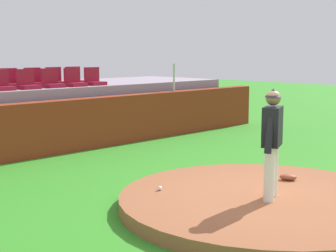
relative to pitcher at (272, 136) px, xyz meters
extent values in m
plane|color=#328D23|center=(0.09, 0.17, -1.21)|extent=(60.00, 60.00, 0.00)
cylinder|color=#965635|center=(0.09, 0.17, -1.10)|extent=(4.66, 4.66, 0.21)
cylinder|color=white|center=(-0.16, -0.07, -0.58)|extent=(0.16, 0.16, 0.84)
cylinder|color=white|center=(0.16, 0.07, -0.58)|extent=(0.16, 0.16, 0.84)
cube|color=black|center=(0.00, 0.00, 0.14)|extent=(0.53, 0.42, 0.61)
cylinder|color=black|center=(-0.23, -0.10, 0.11)|extent=(0.33, 0.22, 0.68)
cylinder|color=black|center=(0.23, 0.10, 0.11)|extent=(0.30, 0.21, 0.68)
sphere|color=#8C6647|center=(0.00, 0.00, 0.58)|extent=(0.23, 0.23, 0.23)
cone|color=black|center=(0.00, 0.00, 0.66)|extent=(0.35, 0.35, 0.13)
sphere|color=white|center=(-0.88, 1.57, -0.96)|extent=(0.07, 0.07, 0.07)
ellipsoid|color=brown|center=(1.21, 0.43, -0.94)|extent=(0.32, 0.36, 0.11)
cube|color=maroon|center=(0.09, 6.36, -0.56)|extent=(15.77, 0.40, 1.31)
cylinder|color=silver|center=(4.42, 6.36, 0.52)|extent=(0.06, 0.06, 0.83)
cube|color=#9B8D9E|center=(0.09, 8.46, -0.43)|extent=(13.95, 3.34, 1.56)
cube|color=maroon|center=(-0.63, 7.25, 0.40)|extent=(0.48, 0.44, 0.10)
cube|color=maroon|center=(0.07, 7.24, 0.40)|extent=(0.48, 0.44, 0.10)
cube|color=maroon|center=(0.07, 7.42, 0.65)|extent=(0.48, 0.08, 0.40)
cube|color=maroon|center=(0.80, 7.26, 0.40)|extent=(0.48, 0.44, 0.10)
cube|color=maroon|center=(0.80, 7.44, 0.65)|extent=(0.48, 0.08, 0.40)
cube|color=maroon|center=(1.48, 7.22, 0.40)|extent=(0.48, 0.44, 0.10)
cube|color=maroon|center=(1.48, 7.40, 0.65)|extent=(0.48, 0.08, 0.40)
cube|color=maroon|center=(2.18, 7.26, 0.40)|extent=(0.48, 0.44, 0.10)
cube|color=maroon|center=(2.18, 7.44, 0.65)|extent=(0.48, 0.08, 0.40)
cube|color=maroon|center=(0.10, 8.14, 0.40)|extent=(0.48, 0.44, 0.10)
cube|color=maroon|center=(0.10, 8.32, 0.65)|extent=(0.48, 0.08, 0.40)
cube|color=maroon|center=(0.81, 8.14, 0.40)|extent=(0.48, 0.44, 0.10)
cube|color=maroon|center=(0.81, 8.32, 0.65)|extent=(0.48, 0.08, 0.40)
cube|color=maroon|center=(1.48, 8.13, 0.40)|extent=(0.48, 0.44, 0.10)
cube|color=maroon|center=(1.48, 8.31, 0.65)|extent=(0.48, 0.08, 0.40)
cube|color=maroon|center=(2.16, 8.16, 0.40)|extent=(0.48, 0.44, 0.10)
cube|color=maroon|center=(2.16, 8.34, 0.65)|extent=(0.48, 0.08, 0.40)
camera|label=1|loc=(-6.63, -4.31, 1.27)|focal=54.74mm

